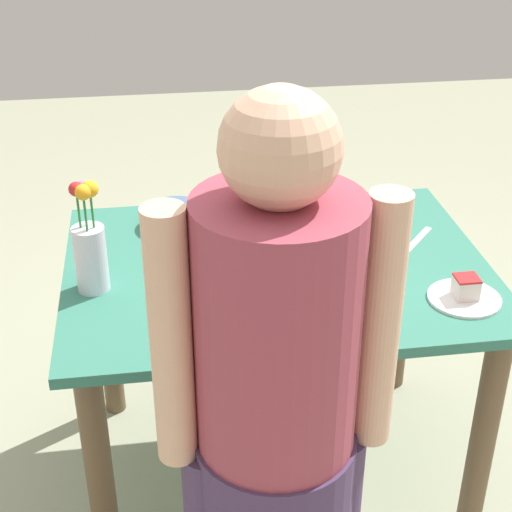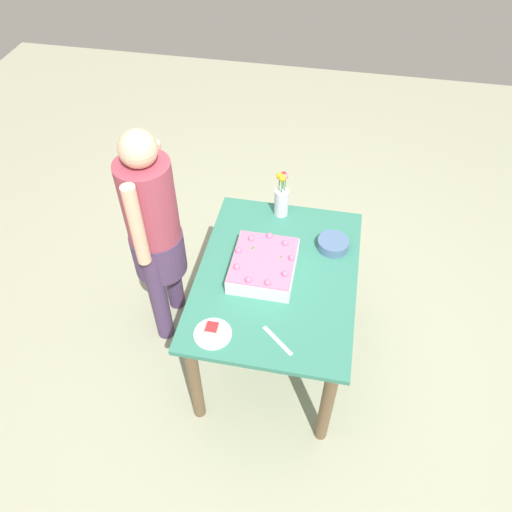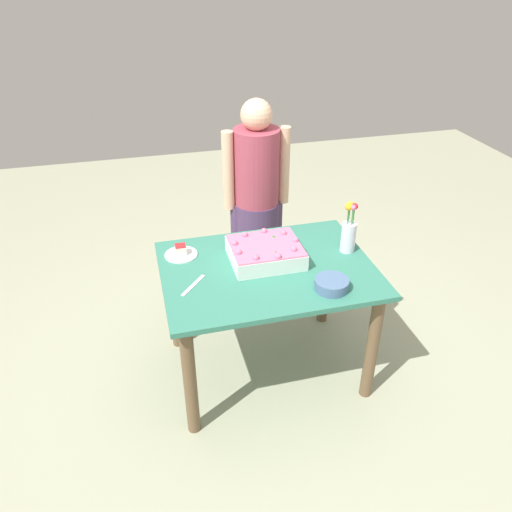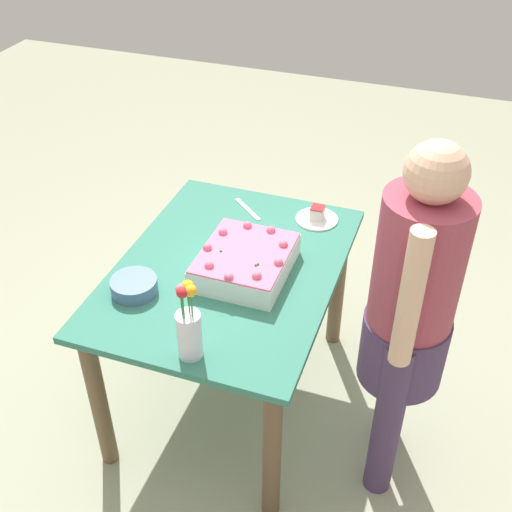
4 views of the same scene
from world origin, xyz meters
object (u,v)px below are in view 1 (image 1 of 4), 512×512
cake_knife (416,241)px  person_standing (276,414)px  sheet_cake (279,262)px  flower_vase (90,248)px  serving_plate_with_slice (465,294)px  fruit_bowl (176,217)px

cake_knife → person_standing: person_standing is taller
sheet_cake → flower_vase: size_ratio=1.28×
serving_plate_with_slice → flower_vase: 0.97m
fruit_bowl → cake_knife: bearing=163.1°
sheet_cake → serving_plate_with_slice: (-0.46, 0.17, -0.03)m
flower_vase → person_standing: bearing=118.8°
sheet_cake → flower_vase: (0.49, -0.02, 0.07)m
flower_vase → person_standing: (-0.37, 0.68, -0.02)m
serving_plate_with_slice → fruit_bowl: bearing=-36.6°
serving_plate_with_slice → person_standing: (0.58, 0.49, 0.08)m
cake_knife → flower_vase: bearing=138.5°
serving_plate_with_slice → flower_vase: flower_vase is taller
flower_vase → fruit_bowl: (-0.23, -0.34, -0.09)m
flower_vase → cake_knife: bearing=-172.0°
sheet_cake → cake_knife: (-0.43, -0.15, -0.05)m
fruit_bowl → flower_vase: bearing=55.4°
cake_knife → flower_vase: 0.94m
serving_plate_with_slice → person_standing: size_ratio=0.13×
serving_plate_with_slice → person_standing: person_standing is taller
cake_knife → person_standing: bearing=-173.9°
serving_plate_with_slice → fruit_bowl: (0.71, -0.53, 0.01)m
cake_knife → fruit_bowl: size_ratio=1.16×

